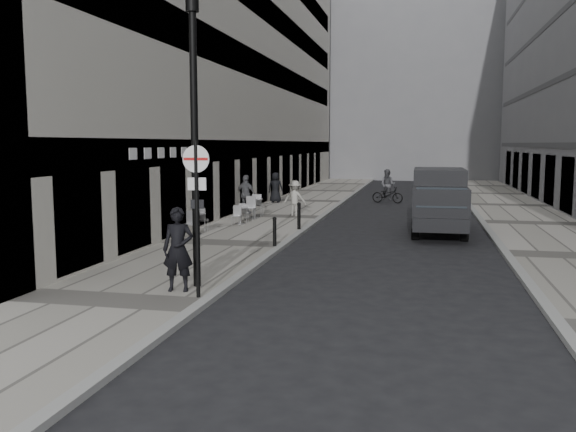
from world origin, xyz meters
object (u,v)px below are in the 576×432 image
(sign_post, at_px, (197,198))
(panel_van, at_px, (439,198))
(walking_man, at_px, (178,249))
(cyclist, at_px, (388,190))
(lamppost, at_px, (194,128))

(sign_post, height_order, panel_van, sign_post)
(walking_man, relative_size, cyclist, 0.97)
(sign_post, xyz_separation_m, lamppost, (-0.40, 0.98, 1.49))
(lamppost, relative_size, cyclist, 3.37)
(sign_post, height_order, cyclist, sign_post)
(panel_van, distance_m, cyclist, 11.91)
(lamppost, xyz_separation_m, panel_van, (5.69, 10.59, -2.38))
(lamppost, bearing_deg, walking_man, -112.65)
(panel_van, height_order, cyclist, panel_van)
(walking_man, bearing_deg, lamppost, 58.20)
(walking_man, height_order, sign_post, sign_post)
(sign_post, relative_size, cyclist, 1.73)
(walking_man, xyz_separation_m, sign_post, (0.63, -0.43, 1.20))
(sign_post, distance_m, panel_van, 12.75)
(sign_post, bearing_deg, lamppost, 108.57)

